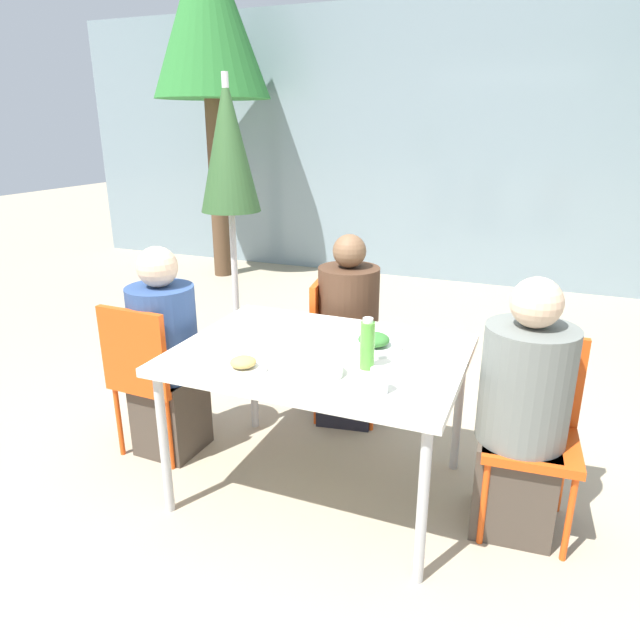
% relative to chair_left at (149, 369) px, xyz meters
% --- Properties ---
extents(ground_plane, '(24.00, 24.00, 0.00)m').
position_rel_chair_left_xyz_m(ground_plane, '(0.96, 0.04, -0.51)').
color(ground_plane, tan).
extents(building_facade, '(10.00, 0.20, 3.00)m').
position_rel_chair_left_xyz_m(building_facade, '(0.96, 4.41, 0.99)').
color(building_facade, gray).
rests_on(building_facade, ground).
extents(dining_table, '(1.31, 0.98, 0.75)m').
position_rel_chair_left_xyz_m(dining_table, '(0.96, 0.04, 0.18)').
color(dining_table, silver).
rests_on(dining_table, ground).
extents(chair_left, '(0.42, 0.42, 0.87)m').
position_rel_chair_left_xyz_m(chair_left, '(0.00, 0.00, 0.00)').
color(chair_left, '#E54C14').
rests_on(chair_left, ground).
extents(person_left, '(0.35, 0.35, 1.16)m').
position_rel_chair_left_xyz_m(person_left, '(0.05, 0.08, 0.03)').
color(person_left, '#473D33').
rests_on(person_left, ground).
extents(chair_right, '(0.43, 0.43, 0.87)m').
position_rel_chair_left_xyz_m(chair_right, '(1.91, 0.20, 0.00)').
color(chair_right, '#E54C14').
rests_on(chair_right, ground).
extents(person_right, '(0.38, 0.38, 1.17)m').
position_rel_chair_left_xyz_m(person_right, '(1.87, 0.11, 0.03)').
color(person_right, '#473D33').
rests_on(person_right, ground).
extents(chair_far, '(0.46, 0.46, 0.87)m').
position_rel_chair_left_xyz_m(chair_far, '(0.75, 0.82, 0.00)').
color(chair_far, '#E54C14').
rests_on(chair_far, ground).
extents(person_far, '(0.37, 0.37, 1.15)m').
position_rel_chair_left_xyz_m(person_far, '(0.84, 0.78, 0.03)').
color(person_far, black).
rests_on(person_far, ground).
extents(closed_umbrella, '(0.40, 0.40, 2.05)m').
position_rel_chair_left_xyz_m(closed_umbrella, '(-0.12, 1.12, 1.02)').
color(closed_umbrella, '#333333').
rests_on(closed_umbrella, ground).
extents(plate_0, '(0.20, 0.20, 0.06)m').
position_rel_chair_left_xyz_m(plate_0, '(0.74, -0.28, 0.26)').
color(plate_0, white).
rests_on(plate_0, dining_table).
extents(plate_1, '(0.27, 0.27, 0.07)m').
position_rel_chair_left_xyz_m(plate_1, '(1.18, 0.16, 0.26)').
color(plate_1, white).
rests_on(plate_1, dining_table).
extents(bottle, '(0.06, 0.06, 0.23)m').
position_rel_chair_left_xyz_m(bottle, '(1.22, -0.07, 0.35)').
color(bottle, '#51A338').
rests_on(bottle, dining_table).
extents(drinking_cup, '(0.07, 0.07, 0.10)m').
position_rel_chair_left_xyz_m(drinking_cup, '(1.34, -0.27, 0.29)').
color(drinking_cup, white).
rests_on(drinking_cup, dining_table).
extents(salad_bowl, '(0.19, 0.19, 0.05)m').
position_rel_chair_left_xyz_m(salad_bowl, '(1.06, -0.20, 0.26)').
color(salad_bowl, white).
rests_on(salad_bowl, dining_table).
extents(tree_behind_right, '(1.27, 1.27, 3.72)m').
position_rel_chair_left_xyz_m(tree_behind_right, '(-1.73, 3.57, 2.30)').
color(tree_behind_right, brown).
rests_on(tree_behind_right, ground).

